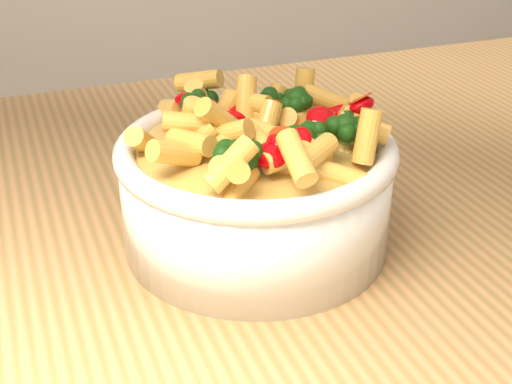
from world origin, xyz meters
name	(u,v)px	position (x,y,z in m)	size (l,w,h in m)	color
table	(281,308)	(0.00, 0.00, 0.80)	(1.20, 0.80, 0.90)	tan
serving_bowl	(256,191)	(-0.04, -0.03, 0.95)	(0.22, 0.22, 0.10)	white
pasta_salad	(256,122)	(-0.04, -0.03, 1.01)	(0.17, 0.17, 0.04)	#FFC350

